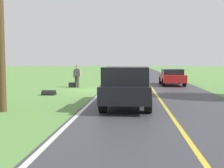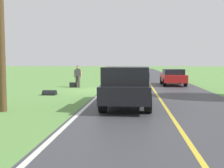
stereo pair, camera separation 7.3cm
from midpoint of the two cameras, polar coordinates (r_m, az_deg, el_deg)
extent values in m
plane|color=#609347|center=(19.64, -3.89, -1.33)|extent=(200.00, 200.00, 0.00)
cube|color=#3D3D42|center=(19.46, 8.88, -1.42)|extent=(7.49, 120.00, 0.00)
cube|color=silver|center=(19.53, -1.61, -1.33)|extent=(0.16, 117.60, 0.00)
cube|color=gold|center=(19.46, 8.88, -1.41)|extent=(0.14, 117.60, 0.00)
cylinder|color=#4C473D|center=(21.84, -6.73, 0.42)|extent=(0.18, 0.18, 0.88)
cylinder|color=#4C473D|center=(22.11, -7.20, 0.46)|extent=(0.18, 0.18, 0.88)
cube|color=#3F3F47|center=(21.93, -6.99, 2.34)|extent=(0.41, 0.28, 0.58)
sphere|color=tan|center=(21.92, -7.00, 3.40)|extent=(0.23, 0.23, 0.23)
sphere|color=#4C564C|center=(21.92, -7.00, 3.59)|extent=(0.20, 0.20, 0.20)
cube|color=#591E19|center=(22.13, -6.91, 2.44)|extent=(0.33, 0.22, 0.44)
cylinder|color=tan|center=(21.88, -6.32, 2.05)|extent=(0.10, 0.10, 0.58)
cylinder|color=tan|center=(21.96, -7.66, 2.05)|extent=(0.10, 0.10, 0.58)
cube|color=black|center=(22.01, -8.06, -0.19)|extent=(0.47, 0.22, 0.40)
cube|color=black|center=(12.77, 3.37, -1.17)|extent=(2.12, 5.44, 0.70)
cube|color=black|center=(11.53, 3.11, 1.75)|extent=(1.89, 2.20, 0.72)
cube|color=black|center=(11.53, 3.11, 2.10)|extent=(1.71, 1.33, 0.43)
cube|color=black|center=(13.79, 7.50, 1.63)|extent=(0.17, 3.03, 0.45)
cube|color=black|center=(13.87, -0.29, 1.69)|extent=(0.17, 3.03, 0.45)
cube|color=black|center=(15.31, 3.83, 1.96)|extent=(1.84, 0.14, 0.45)
cylinder|color=black|center=(11.07, 7.60, -3.93)|extent=(0.32, 0.81, 0.80)
cylinder|color=black|center=(11.16, -1.69, -3.82)|extent=(0.32, 0.81, 0.80)
cylinder|color=black|center=(14.34, 7.25, -1.96)|extent=(0.32, 0.81, 0.80)
cylinder|color=black|center=(14.41, 0.07, -1.89)|extent=(0.32, 0.81, 0.80)
cube|color=red|center=(24.56, 12.52, 1.27)|extent=(1.89, 4.42, 0.62)
cube|color=black|center=(24.34, 12.61, 2.51)|extent=(1.65, 2.39, 0.46)
cylinder|color=black|center=(25.88, 10.27, 0.79)|extent=(0.25, 0.66, 0.66)
cylinder|color=black|center=(26.08, 13.97, 0.75)|extent=(0.25, 0.66, 0.66)
cylinder|color=black|center=(23.10, 10.87, 0.32)|extent=(0.25, 0.66, 0.66)
cylinder|color=black|center=(23.32, 15.01, 0.29)|extent=(0.25, 0.66, 0.66)
cylinder|color=brown|center=(12.15, -21.85, 12.47)|extent=(0.28, 0.28, 7.53)
cylinder|color=black|center=(17.37, -12.65, -2.21)|extent=(0.80, 0.60, 0.60)
camera|label=1|loc=(0.04, -89.82, 0.01)|focal=44.30mm
camera|label=2|loc=(0.04, 90.18, -0.01)|focal=44.30mm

